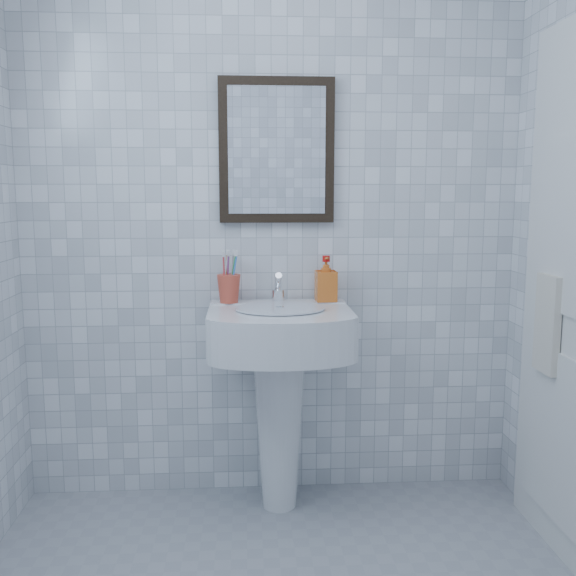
{
  "coord_description": "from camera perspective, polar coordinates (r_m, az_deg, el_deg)",
  "views": [
    {
      "loc": [
        -0.12,
        -1.65,
        1.37
      ],
      "look_at": [
        0.05,
        0.86,
        1.0
      ],
      "focal_mm": 40.0,
      "sensor_mm": 36.0,
      "label": 1
    }
  ],
  "objects": [
    {
      "name": "hand_towel",
      "position": [
        2.66,
        22.06,
        -2.99
      ],
      "size": [
        0.03,
        0.16,
        0.38
      ],
      "primitive_type": "cube",
      "color": "white",
      "rests_on": "towel_ring"
    },
    {
      "name": "wall_back",
      "position": [
        2.85,
        -1.46,
        6.06
      ],
      "size": [
        2.2,
        0.02,
        2.5
      ],
      "primitive_type": "cube",
      "color": "white",
      "rests_on": "ground"
    },
    {
      "name": "washbasin",
      "position": [
        2.75,
        -0.76,
        -7.64
      ],
      "size": [
        0.59,
        0.43,
        0.91
      ],
      "color": "white",
      "rests_on": "ground"
    },
    {
      "name": "towel_ring",
      "position": [
        2.64,
        22.67,
        0.85
      ],
      "size": [
        0.01,
        0.18,
        0.18
      ],
      "primitive_type": "torus",
      "rotation": [
        0.0,
        1.57,
        0.0
      ],
      "color": "silver",
      "rests_on": "wall_right"
    },
    {
      "name": "toothbrush_cup",
      "position": [
        2.78,
        -5.28,
        -0.06
      ],
      "size": [
        0.11,
        0.11,
        0.12
      ],
      "primitive_type": null,
      "rotation": [
        0.0,
        0.0,
        0.04
      ],
      "color": "#CB4832",
      "rests_on": "washbasin"
    },
    {
      "name": "wall_front",
      "position": [
        0.48,
        10.56,
        -6.49
      ],
      "size": [
        2.2,
        0.02,
        2.5
      ],
      "primitive_type": "cube",
      "color": "white",
      "rests_on": "ground"
    },
    {
      "name": "faucet",
      "position": [
        2.78,
        -0.9,
        -0.18
      ],
      "size": [
        0.06,
        0.12,
        0.14
      ],
      "color": "silver",
      "rests_on": "washbasin"
    },
    {
      "name": "wall_mirror",
      "position": [
        2.84,
        -1.02,
        12.11
      ],
      "size": [
        0.5,
        0.04,
        0.62
      ],
      "color": "black",
      "rests_on": "wall_back"
    },
    {
      "name": "soap_dispenser",
      "position": [
        2.81,
        3.4,
        0.82
      ],
      "size": [
        0.09,
        0.1,
        0.2
      ],
      "primitive_type": "imported",
      "rotation": [
        0.0,
        0.0,
        0.05
      ],
      "color": "#CA4913",
      "rests_on": "washbasin"
    }
  ]
}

